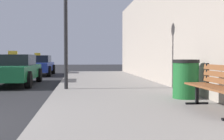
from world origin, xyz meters
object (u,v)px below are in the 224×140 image
object	(u,v)px
bench	(219,84)
car_blue	(37,65)
car_green	(12,69)
trash_bin	(186,79)

from	to	relation	value
bench	car_blue	world-z (taller)	car_blue
bench	car_green	distance (m)	9.18
car_green	car_blue	distance (m)	6.42
bench	car_blue	size ratio (longest dim) A/B	0.41
bench	car_green	world-z (taller)	car_green
trash_bin	car_blue	distance (m)	13.20
bench	trash_bin	size ratio (longest dim) A/B	1.94
car_blue	bench	bearing A→B (deg)	110.95
car_green	car_blue	bearing A→B (deg)	-91.17
trash_bin	car_blue	xyz separation A→B (m)	(-5.29, 12.10, 0.02)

